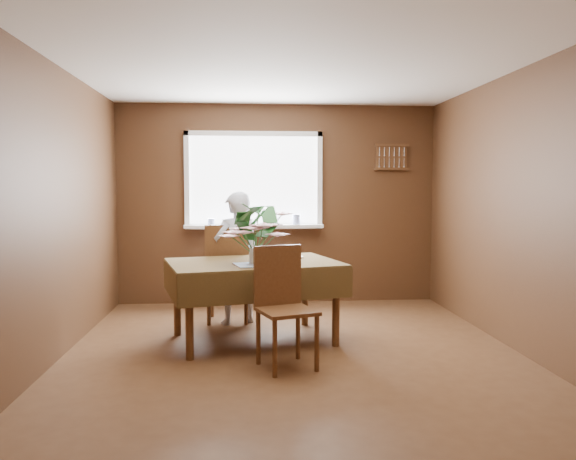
{
  "coord_description": "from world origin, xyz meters",
  "views": [
    {
      "loc": [
        -0.42,
        -4.83,
        1.45
      ],
      "look_at": [
        0.0,
        0.55,
        1.05
      ],
      "focal_mm": 35.0,
      "sensor_mm": 36.0,
      "label": 1
    }
  ],
  "objects": [
    {
      "name": "wall_right",
      "position": [
        2.0,
        0.0,
        1.25
      ],
      "size": [
        0.0,
        4.5,
        4.5
      ],
      "primitive_type": "plane",
      "rotation": [
        1.57,
        0.0,
        -1.57
      ],
      "color": "brown",
      "rests_on": "floor"
    },
    {
      "name": "table_knife",
      "position": [
        -0.09,
        0.31,
        0.77
      ],
      "size": [
        0.15,
        0.19,
        0.0
      ],
      "primitive_type": "cube",
      "rotation": [
        0.0,
        0.0,
        0.64
      ],
      "color": "silver",
      "rests_on": "dining_table"
    },
    {
      "name": "wall_back",
      "position": [
        0.0,
        2.25,
        1.25
      ],
      "size": [
        4.0,
        0.0,
        4.0
      ],
      "primitive_type": "plane",
      "rotation": [
        1.57,
        0.0,
        0.0
      ],
      "color": "brown",
      "rests_on": "floor"
    },
    {
      "name": "dining_table",
      "position": [
        -0.34,
        0.44,
        0.67
      ],
      "size": [
        1.78,
        1.41,
        0.77
      ],
      "rotation": [
        0.0,
        0.0,
        0.24
      ],
      "color": "brown",
      "rests_on": "floor"
    },
    {
      "name": "flower_bouquet",
      "position": [
        -0.32,
        0.27,
        1.09
      ],
      "size": [
        0.59,
        0.59,
        0.51
      ],
      "rotation": [
        0.0,
        0.0,
        -0.17
      ],
      "color": "white",
      "rests_on": "dining_table"
    },
    {
      "name": "chair_near",
      "position": [
        -0.11,
        -0.31,
        0.53
      ],
      "size": [
        0.53,
        0.53,
        0.98
      ],
      "rotation": [
        0.0,
        0.0,
        0.33
      ],
      "color": "brown",
      "rests_on": "floor"
    },
    {
      "name": "wall_left",
      "position": [
        -2.0,
        0.0,
        1.25
      ],
      "size": [
        0.0,
        4.5,
        4.5
      ],
      "primitive_type": "plane",
      "rotation": [
        1.57,
        0.0,
        1.57
      ],
      "color": "brown",
      "rests_on": "floor"
    },
    {
      "name": "wall_front",
      "position": [
        0.0,
        -2.25,
        1.25
      ],
      "size": [
        4.0,
        0.0,
        4.0
      ],
      "primitive_type": "plane",
      "rotation": [
        -1.57,
        0.0,
        0.0
      ],
      "color": "brown",
      "rests_on": "floor"
    },
    {
      "name": "floor",
      "position": [
        0.0,
        0.0,
        0.0
      ],
      "size": [
        4.5,
        4.5,
        0.0
      ],
      "primitive_type": "plane",
      "color": "#4C2E1A",
      "rests_on": "ground"
    },
    {
      "name": "seated_woman",
      "position": [
        -0.51,
        1.14,
        0.71
      ],
      "size": [
        0.61,
        0.52,
        1.42
      ],
      "primitive_type": "imported",
      "rotation": [
        0.0,
        0.0,
        3.55
      ],
      "color": "white",
      "rests_on": "floor"
    },
    {
      "name": "chair_far",
      "position": [
        -0.6,
        1.18,
        0.57
      ],
      "size": [
        0.47,
        0.47,
        1.07
      ],
      "rotation": [
        0.0,
        0.0,
        3.12
      ],
      "color": "brown",
      "rests_on": "floor"
    },
    {
      "name": "spoon_rack",
      "position": [
        1.45,
        2.22,
        1.85
      ],
      "size": [
        0.44,
        0.05,
        0.33
      ],
      "color": "brown",
      "rests_on": "wall_back"
    },
    {
      "name": "ceiling",
      "position": [
        0.0,
        0.0,
        2.5
      ],
      "size": [
        4.5,
        4.5,
        0.0
      ],
      "primitive_type": "plane",
      "rotation": [
        3.14,
        0.0,
        0.0
      ],
      "color": "white",
      "rests_on": "wall_back"
    },
    {
      "name": "window_assembly",
      "position": [
        -0.29,
        2.2,
        1.36
      ],
      "size": [
        1.72,
        0.2,
        1.22
      ],
      "color": "white",
      "rests_on": "wall_back"
    },
    {
      "name": "side_plate",
      "position": [
        0.03,
        0.71,
        0.77
      ],
      "size": [
        0.3,
        0.3,
        0.01
      ],
      "primitive_type": "cylinder",
      "rotation": [
        0.0,
        0.0,
        0.17
      ],
      "color": "white",
      "rests_on": "dining_table"
    }
  ]
}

